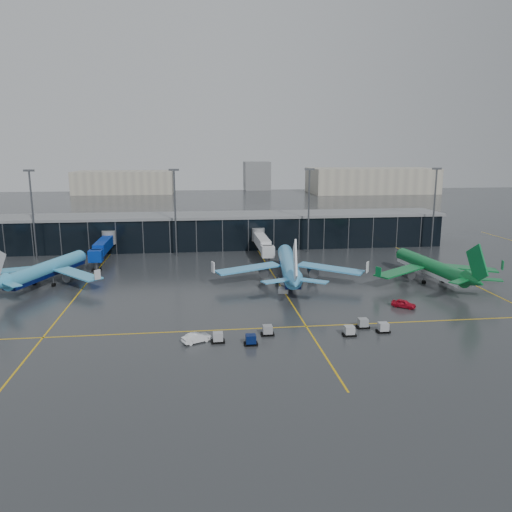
{
  "coord_description": "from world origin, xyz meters",
  "views": [
    {
      "loc": [
        -9.08,
        -97.52,
        30.68
      ],
      "look_at": [
        5.0,
        18.0,
        6.0
      ],
      "focal_mm": 35.0,
      "sensor_mm": 36.0,
      "label": 1
    }
  ],
  "objects": [
    {
      "name": "airliner_arkefly",
      "position": [
        -43.73,
        20.66,
        5.73
      ],
      "size": [
        43.27,
        46.05,
        11.45
      ],
      "primitive_type": null,
      "rotation": [
        0.0,
        0.0,
        -0.34
      ],
      "color": "#41A5D5",
      "rests_on": "ground"
    },
    {
      "name": "flood_masts",
      "position": [
        5.0,
        50.0,
        13.81
      ],
      "size": [
        203.0,
        0.5,
        25.5
      ],
      "color": "#595B60",
      "rests_on": "ground"
    },
    {
      "name": "airliner_aer_lingus",
      "position": [
        46.18,
        12.17,
        5.76
      ],
      "size": [
        36.1,
        40.25,
        11.52
      ],
      "primitive_type": null,
      "rotation": [
        0.0,
        0.0,
        0.09
      ],
      "color": "#0C682E",
      "rests_on": "ground"
    },
    {
      "name": "mobile_airstair",
      "position": [
        9.82,
        7.27,
        0.77
      ],
      "size": [
        2.81,
        3.59,
        3.45
      ],
      "rotation": [
        0.0,
        0.0,
        -0.21
      ],
      "color": "silver",
      "rests_on": "ground"
    },
    {
      "name": "jet_bridges",
      "position": [
        -35.0,
        42.99,
        4.55
      ],
      "size": [
        94.0,
        27.5,
        7.2
      ],
      "color": "#595B60",
      "rests_on": "ground"
    },
    {
      "name": "service_van_white",
      "position": [
        -9.39,
        -20.22,
        0.8
      ],
      "size": [
        5.12,
        3.72,
        1.61
      ],
      "primitive_type": "imported",
      "rotation": [
        0.0,
        0.0,
        2.04
      ],
      "color": "silver",
      "rests_on": "ground"
    },
    {
      "name": "terminal_pier",
      "position": [
        0.0,
        62.0,
        5.42
      ],
      "size": [
        142.0,
        17.0,
        10.7
      ],
      "color": "black",
      "rests_on": "ground"
    },
    {
      "name": "taxi_lines",
      "position": [
        10.0,
        10.61,
        0.01
      ],
      "size": [
        220.0,
        120.0,
        0.02
      ],
      "color": "gold",
      "rests_on": "ground"
    },
    {
      "name": "ground",
      "position": [
        0.0,
        0.0,
        0.0
      ],
      "size": [
        600.0,
        600.0,
        0.0
      ],
      "primitive_type": "plane",
      "color": "#282B2D",
      "rests_on": "ground"
    },
    {
      "name": "distant_hangars",
      "position": [
        49.94,
        270.08,
        8.79
      ],
      "size": [
        260.0,
        71.0,
        22.0
      ],
      "color": "#B2AD99",
      "rests_on": "ground"
    },
    {
      "name": "airliner_klm_near",
      "position": [
        12.59,
        16.03,
        6.42
      ],
      "size": [
        41.47,
        45.92,
        12.85
      ],
      "primitive_type": null,
      "rotation": [
        0.0,
        0.0,
        -0.12
      ],
      "color": "#44A4E1",
      "rests_on": "ground"
    },
    {
      "name": "baggage_carts",
      "position": [
        9.04,
        -19.72,
        0.76
      ],
      "size": [
        30.66,
        6.92,
        1.7
      ],
      "color": "black",
      "rests_on": "ground"
    },
    {
      "name": "service_van_red",
      "position": [
        31.64,
        -6.68,
        0.8
      ],
      "size": [
        4.86,
        4.46,
        1.61
      ],
      "primitive_type": "imported",
      "rotation": [
        0.0,
        0.0,
        0.88
      ],
      "color": "#B40D21",
      "rests_on": "ground"
    }
  ]
}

